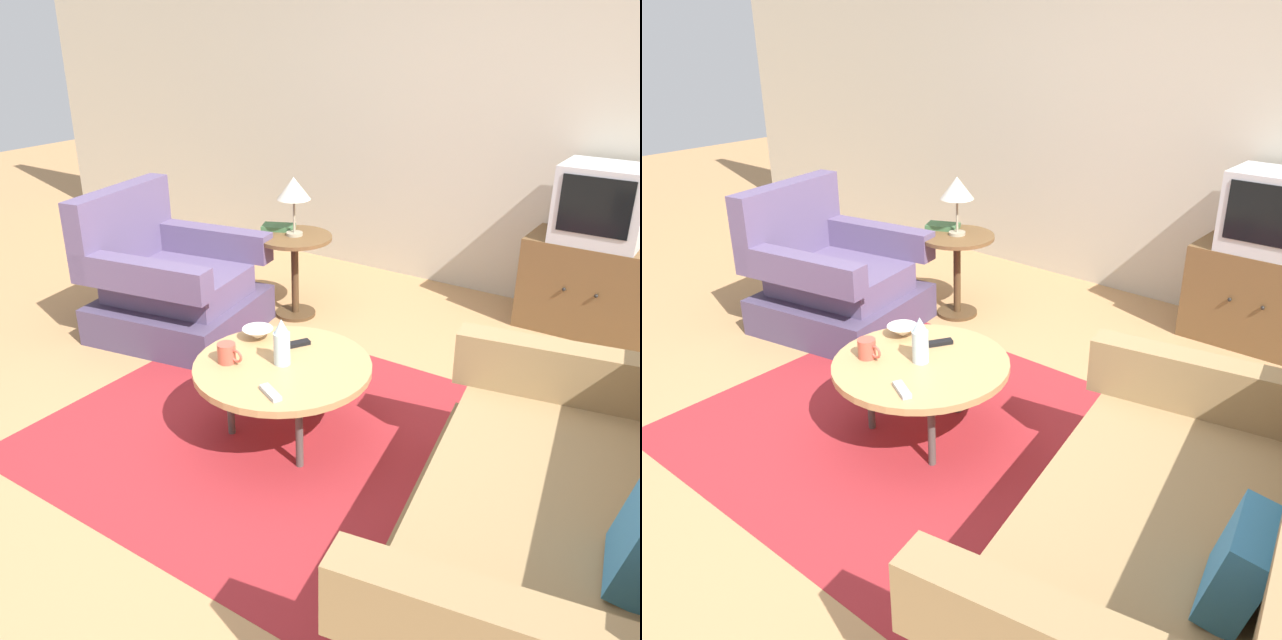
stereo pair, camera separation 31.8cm
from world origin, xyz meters
The scene contains 16 objects.
ground_plane centered at (0.00, 0.00, 0.00)m, with size 16.00×16.00×0.00m, color #AD7F51.
back_wall centered at (0.00, 2.40, 1.35)m, with size 9.00×0.12×2.70m, color #BCB29E.
area_rug centered at (0.02, -0.02, 0.00)m, with size 2.27×1.97×0.00m, color maroon.
armchair centered at (-1.33, 0.57, 0.30)m, with size 1.08×1.03×0.92m.
couch centered at (1.43, -0.33, 0.29)m, with size 1.25×1.76×0.86m.
coffee_table centered at (0.02, -0.02, 0.38)m, with size 0.86×0.86×0.40m.
side_table centered at (-0.80, 1.21, 0.41)m, with size 0.50×0.50×0.57m.
tv_stand centered at (0.92, 2.09, 0.31)m, with size 0.82×0.46×0.61m.
television centered at (0.92, 2.08, 0.85)m, with size 0.52×0.41×0.48m.
table_lamp centered at (-0.81, 1.22, 0.88)m, with size 0.22×0.22×0.39m.
vase centered at (0.02, -0.02, 0.51)m, with size 0.08×0.08×0.23m.
mug centered at (-0.21, -0.16, 0.45)m, with size 0.14×0.09×0.10m.
bowl centered at (-0.24, 0.12, 0.43)m, with size 0.16×0.16×0.06m.
tv_remote_dark centered at (-0.05, 0.15, 0.41)m, with size 0.13×0.17×0.02m.
tv_remote_silver centered at (0.15, -0.28, 0.41)m, with size 0.15×0.10×0.02m.
book centered at (-0.97, 1.26, 0.59)m, with size 0.26×0.22×0.03m.
Camera 2 is at (2.02, -2.10, 1.94)m, focal length 38.08 mm.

